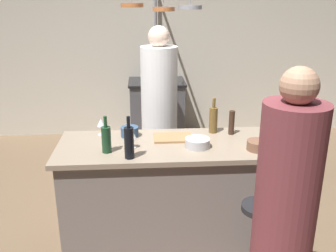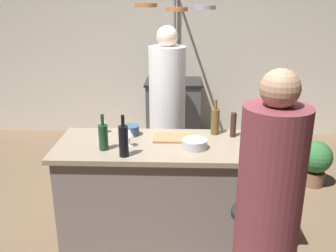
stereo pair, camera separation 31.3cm
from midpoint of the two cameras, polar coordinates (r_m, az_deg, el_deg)
ground_plane at (r=3.46m, az=-2.52°, el=-16.75°), size 9.00×9.00×0.00m
back_wall at (r=5.70m, az=-3.55°, el=11.73°), size 6.40×0.16×2.60m
kitchen_island at (r=3.22m, az=-2.64°, el=-10.19°), size 1.80×0.72×0.90m
stove_range at (r=5.49m, az=-3.32°, el=2.32°), size 0.80×0.64×0.89m
chef at (r=3.92m, az=-3.60°, el=1.13°), size 0.37×0.37×1.76m
bar_stool_right at (r=2.81m, az=10.19°, el=-17.19°), size 0.28×0.28×0.68m
guest_right at (r=2.31m, az=13.40°, el=-13.96°), size 0.36×0.36×1.69m
overhead_pot_rack at (r=4.77m, az=-3.19°, el=15.18°), size 0.91×1.30×2.17m
potted_plant at (r=4.56m, az=17.78°, el=-4.17°), size 0.36×0.36×0.52m
cutting_board at (r=3.13m, az=-2.09°, el=-1.83°), size 0.32×0.22×0.02m
pepper_mill at (r=3.22m, az=6.92°, el=0.47°), size 0.05×0.05×0.21m
wine_bottle_dark at (r=2.75m, az=-9.19°, el=-2.48°), size 0.07×0.07×0.32m
wine_bottle_amber at (r=3.24m, az=4.18°, el=0.96°), size 0.07×0.07×0.31m
wine_bottle_green at (r=2.89m, az=-12.45°, el=-1.97°), size 0.07×0.07×0.29m
wine_glass_near_right_guest at (r=2.94m, az=-8.54°, el=-1.43°), size 0.07×0.07×0.15m
wine_glass_by_chef at (r=3.26m, az=-12.88°, el=0.35°), size 0.07×0.07×0.15m
mixing_bowl_steel at (r=2.94m, az=1.48°, el=-2.62°), size 0.20×0.20×0.07m
mixing_bowl_blue at (r=3.20m, az=-8.65°, el=-0.90°), size 0.15×0.15×0.08m
mixing_bowl_wooden at (r=2.94m, az=10.59°, el=-2.96°), size 0.17×0.17×0.07m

